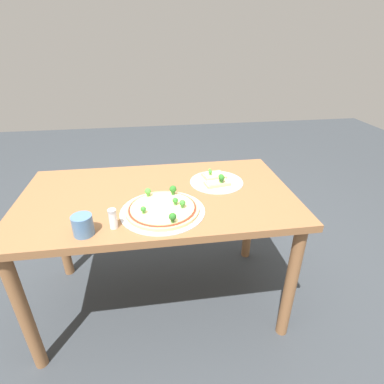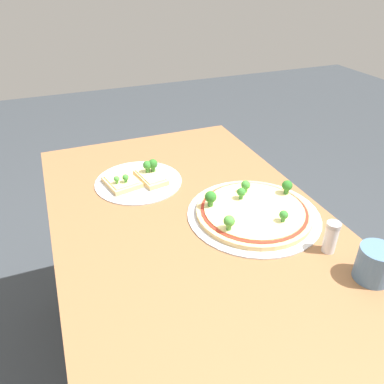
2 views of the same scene
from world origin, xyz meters
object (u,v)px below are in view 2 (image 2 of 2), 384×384
(dining_table, at_px, (201,257))
(condiment_shaker, at_px, (331,237))
(pizza_tray_whole, at_px, (253,211))
(pizza_tray_slice, at_px, (137,179))
(drinking_cup, at_px, (375,264))

(dining_table, height_order, condiment_shaker, condiment_shaker)
(dining_table, relative_size, pizza_tray_whole, 3.54)
(pizza_tray_slice, distance_m, condiment_shaker, 0.64)
(dining_table, height_order, pizza_tray_slice, pizza_tray_slice)
(pizza_tray_slice, distance_m, drinking_cup, 0.75)
(drinking_cup, bearing_deg, condiment_shaker, -165.57)
(pizza_tray_whole, distance_m, condiment_shaker, 0.24)
(drinking_cup, relative_size, condiment_shaker, 0.98)
(dining_table, height_order, pizza_tray_whole, pizza_tray_whole)
(dining_table, xyz_separation_m, pizza_tray_slice, (-0.33, -0.10, 0.11))
(dining_table, xyz_separation_m, pizza_tray_whole, (-0.02, 0.17, 0.11))
(drinking_cup, distance_m, condiment_shaker, 0.12)
(pizza_tray_whole, distance_m, pizza_tray_slice, 0.41)
(pizza_tray_whole, relative_size, condiment_shaker, 4.43)
(pizza_tray_whole, distance_m, drinking_cup, 0.35)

